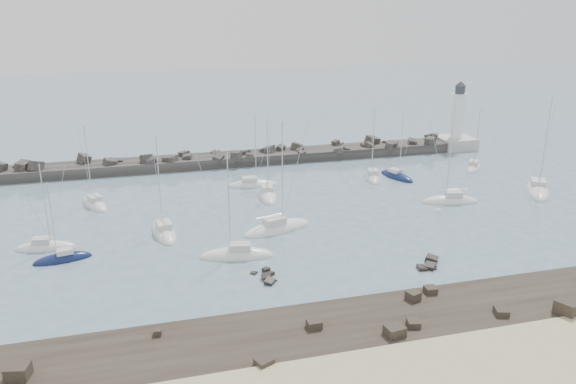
# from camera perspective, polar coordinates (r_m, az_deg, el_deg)

# --- Properties ---
(ground) EXTENTS (400.00, 400.00, 0.00)m
(ground) POSITION_cam_1_polar(r_m,az_deg,el_deg) (71.41, -0.48, -5.10)
(ground) COLOR slate
(ground) RESTS_ON ground
(rock_shelf) EXTENTS (140.00, 12.00, 2.07)m
(rock_shelf) POSITION_cam_1_polar(r_m,az_deg,el_deg) (52.92, 5.81, -14.32)
(rock_shelf) COLOR black
(rock_shelf) RESTS_ON ground
(rock_cluster_near) EXTENTS (2.71, 4.11, 1.22)m
(rock_cluster_near) POSITION_cam_1_polar(r_m,az_deg,el_deg) (62.49, -2.15, -8.65)
(rock_cluster_near) COLOR black
(rock_cluster_near) RESTS_ON ground
(rock_cluster_far) EXTENTS (3.59, 3.38, 1.40)m
(rock_cluster_far) POSITION_cam_1_polar(r_m,az_deg,el_deg) (67.38, 14.17, -7.18)
(rock_cluster_far) COLOR black
(rock_cluster_far) RESTS_ON ground
(breakwater) EXTENTS (115.00, 6.89, 5.03)m
(breakwater) POSITION_cam_1_polar(r_m,az_deg,el_deg) (105.56, -9.61, 2.74)
(breakwater) COLOR #2C2A27
(breakwater) RESTS_ON ground
(lighthouse) EXTENTS (7.00, 7.00, 14.60)m
(lighthouse) POSITION_cam_1_polar(r_m,az_deg,el_deg) (122.22, 16.69, 5.71)
(lighthouse) COLOR #ABABA5
(lighthouse) RESTS_ON ground
(sailboat_1) EXTENTS (5.40, 8.53, 12.99)m
(sailboat_1) POSITION_cam_1_polar(r_m,az_deg,el_deg) (88.98, -19.07, -1.19)
(sailboat_1) COLOR white
(sailboat_1) RESTS_ON ground
(sailboat_2) EXTENTS (6.87, 3.18, 10.60)m
(sailboat_2) POSITION_cam_1_polar(r_m,az_deg,el_deg) (71.58, -21.90, -6.36)
(sailboat_2) COLOR #101B42
(sailboat_2) RESTS_ON ground
(sailboat_3) EXTENTS (3.90, 9.18, 14.11)m
(sailboat_3) POSITION_cam_1_polar(r_m,az_deg,el_deg) (75.73, -12.49, -4.02)
(sailboat_3) COLOR white
(sailboat_3) RESTS_ON ground
(sailboat_4) EXTENTS (8.56, 3.37, 13.16)m
(sailboat_4) POSITION_cam_1_polar(r_m,az_deg,el_deg) (93.17, -3.66, 0.70)
(sailboat_4) COLOR white
(sailboat_4) RESTS_ON ground
(sailboat_5) EXTENTS (9.17, 4.30, 14.05)m
(sailboat_5) POSITION_cam_1_polar(r_m,az_deg,el_deg) (67.62, -5.22, -6.46)
(sailboat_5) COLOR white
(sailboat_5) RESTS_ON ground
(sailboat_6) EXTENTS (3.53, 8.77, 13.59)m
(sailboat_6) POSITION_cam_1_polar(r_m,az_deg,el_deg) (87.80, -2.10, -0.40)
(sailboat_6) COLOR white
(sailboat_6) RESTS_ON ground
(sailboat_7) EXTENTS (10.49, 5.81, 15.88)m
(sailboat_7) POSITION_cam_1_polar(r_m,az_deg,el_deg) (74.95, -1.10, -3.79)
(sailboat_7) COLOR white
(sailboat_7) RESTS_ON ground
(sailboat_8) EXTENTS (4.48, 8.08, 12.20)m
(sailboat_8) POSITION_cam_1_polar(r_m,az_deg,el_deg) (99.31, 10.97, 1.53)
(sailboat_8) COLOR #101B42
(sailboat_8) RESTS_ON ground
(sailboat_9) EXTENTS (8.95, 4.38, 13.73)m
(sailboat_9) POSITION_cam_1_polar(r_m,az_deg,el_deg) (88.70, 16.15, -0.94)
(sailboat_9) COLOR white
(sailboat_9) RESTS_ON ground
(sailboat_10) EXTENTS (4.64, 8.61, 13.08)m
(sailboat_10) POSITION_cam_1_polar(r_m,az_deg,el_deg) (98.36, 8.54, 1.50)
(sailboat_10) COLOR white
(sailboat_10) RESTS_ON ground
(sailboat_11) EXTENTS (8.47, 10.68, 16.64)m
(sailboat_11) POSITION_cam_1_polar(r_m,az_deg,el_deg) (98.60, 24.02, 0.10)
(sailboat_11) COLOR white
(sailboat_11) RESTS_ON ground
(sailboat_12) EXTENTS (6.69, 7.06, 11.93)m
(sailboat_12) POSITION_cam_1_polar(r_m,az_deg,el_deg) (108.27, 18.32, 2.34)
(sailboat_12) COLOR white
(sailboat_12) RESTS_ON ground
(sailboat_13) EXTENTS (7.63, 3.28, 11.81)m
(sailboat_13) POSITION_cam_1_polar(r_m,az_deg,el_deg) (75.53, -23.37, -5.24)
(sailboat_13) COLOR white
(sailboat_13) RESTS_ON ground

